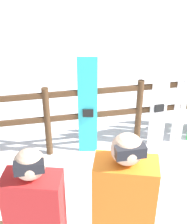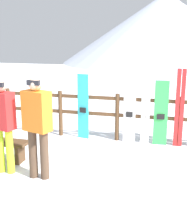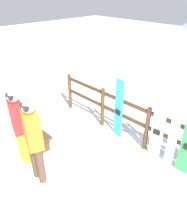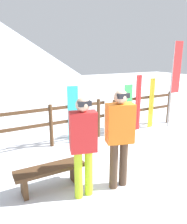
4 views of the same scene
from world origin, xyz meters
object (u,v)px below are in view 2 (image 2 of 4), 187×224
Objects in this scene: person_red at (3,119)px; snowboard_cyan at (83,107)px; ski_pair_white at (146,106)px; person_orange at (37,121)px; snowboard_white at (129,111)px; ski_pair_red at (180,108)px; snowboard_green at (161,113)px.

person_red reaches higher than snowboard_cyan.
ski_pair_white reaches higher than person_red.
snowboard_white is (1.24, 2.30, -0.30)m from person_orange.
snowboard_white is at bearing 61.69° from person_orange.
snowboard_white is 0.39m from ski_pair_white.
snowboard_cyan is at bearing 180.00° from snowboard_white.
ski_pair_red is at bearing 0.18° from snowboard_white.
snowboard_cyan is 1.84m from snowboard_green.
person_orange is at bearing -130.33° from snowboard_green.
snowboard_white is at bearing -0.00° from snowboard_cyan.
ski_pair_red reaches higher than person_red.
ski_pair_red is (3.03, 2.26, -0.13)m from person_red.
ski_pair_white is at bearing 0.53° from snowboard_white.
person_orange is 1.15× the size of snowboard_cyan.
person_orange is at bearing -118.31° from snowboard_white.
person_orange is 1.20× the size of snowboard_white.
snowboard_green is (0.35, -0.00, -0.15)m from ski_pair_white.
snowboard_cyan is (0.11, 2.30, -0.26)m from person_orange.
person_red is 0.98× the size of ski_pair_red.
person_orange is 3.03m from snowboard_green.
ski_pair_white is (1.60, 2.30, -0.16)m from person_orange.
person_orange is 1.21× the size of snowboard_green.
person_orange reaches higher than ski_pair_white.
person_red is 1.16× the size of snowboard_green.
snowboard_cyan reaches higher than snowboard_green.
snowboard_white is at bearing -179.47° from ski_pair_white.
snowboard_cyan is at bearing 70.45° from person_red.
ski_pair_white is (0.37, 0.00, 0.14)m from snowboard_white.
person_orange is at bearing -3.91° from person_red.
person_red is 0.98× the size of ski_pair_white.
ski_pair_red is (1.11, 0.00, 0.13)m from snowboard_white.
snowboard_green is at bearing -0.00° from snowboard_white.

